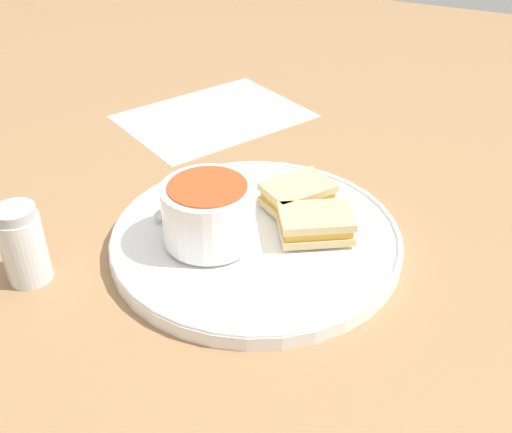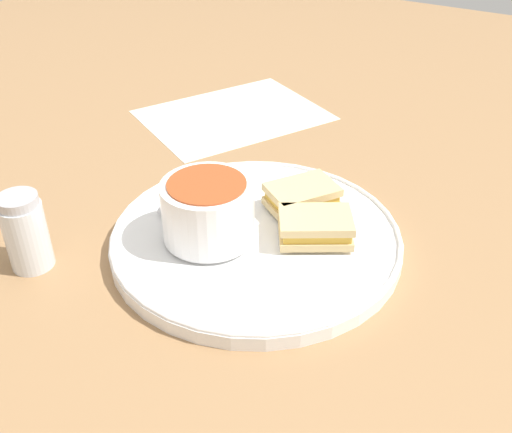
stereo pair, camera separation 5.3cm
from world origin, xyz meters
name	(u,v)px [view 2 (the right image)]	position (x,y,z in m)	size (l,w,h in m)	color
ground_plane	(256,245)	(0.00, 0.00, 0.00)	(2.40, 2.40, 0.00)	#9E754C
plate	(256,237)	(0.00, 0.00, 0.01)	(0.35, 0.35, 0.02)	white
soup_bowl	(208,210)	(0.04, 0.04, 0.06)	(0.11, 0.11, 0.07)	white
spoon	(177,207)	(0.11, 0.01, 0.03)	(0.07, 0.11, 0.01)	silver
sandwich_half_near	(315,227)	(-0.07, -0.02, 0.04)	(0.10, 0.10, 0.03)	#DBBC7F
sandwich_half_far	(302,196)	(-0.02, -0.08, 0.04)	(0.10, 0.10, 0.03)	#DBBC7F
salt_shaker	(26,232)	(0.21, 0.17, 0.05)	(0.05, 0.05, 0.09)	silver
menu_sheet	(233,115)	(0.23, -0.31, 0.00)	(0.34, 0.37, 0.00)	white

